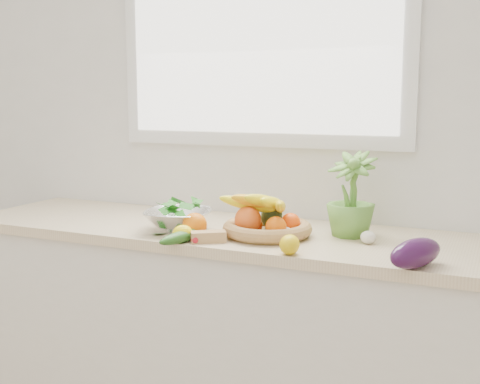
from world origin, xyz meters
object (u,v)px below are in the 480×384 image
at_px(cucumber, 183,236).
at_px(potted_herb, 351,195).
at_px(fruit_basket, 266,223).
at_px(eggplant, 416,253).
at_px(apple, 253,226).
at_px(colander_with_spinach, 178,214).

xyz_separation_m(cucumber, potted_herb, (0.51, 0.34, 0.13)).
relative_size(potted_herb, fruit_basket, 0.77).
bearing_deg(cucumber, eggplant, 0.57).
relative_size(apple, potted_herb, 0.22).
relative_size(apple, eggplant, 0.31).
bearing_deg(cucumber, apple, 48.76).
bearing_deg(fruit_basket, potted_herb, 24.35).
distance_m(cucumber, potted_herb, 0.63).
height_order(apple, fruit_basket, fruit_basket).
bearing_deg(apple, eggplant, -17.88).
xyz_separation_m(cucumber, fruit_basket, (0.23, 0.22, 0.03)).
distance_m(eggplant, potted_herb, 0.45).
bearing_deg(eggplant, colander_with_spinach, 170.84).
height_order(apple, potted_herb, potted_herb).
xyz_separation_m(apple, cucumber, (-0.18, -0.21, -0.01)).
bearing_deg(colander_with_spinach, cucumber, -55.47).
bearing_deg(fruit_basket, cucumber, -137.00).
bearing_deg(fruit_basket, colander_with_spinach, -169.49).
bearing_deg(potted_herb, fruit_basket, -155.65).
xyz_separation_m(eggplant, colander_with_spinach, (-0.90, 0.15, 0.02)).
distance_m(apple, colander_with_spinach, 0.29).
relative_size(cucumber, colander_with_spinach, 0.79).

